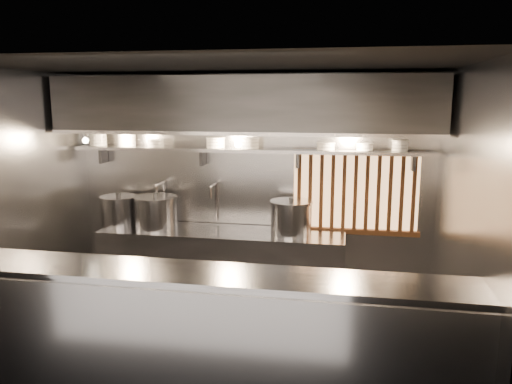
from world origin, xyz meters
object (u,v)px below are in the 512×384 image
(stock_pot_right, at_px, (291,218))
(heat_lamp, at_px, (84,135))
(stock_pot_mid, at_px, (119,210))
(pendant_bulb, at_px, (238,144))
(stock_pot_left, at_px, (156,212))

(stock_pot_right, bearing_deg, heat_lamp, -173.66)
(heat_lamp, bearing_deg, stock_pot_mid, 52.62)
(pendant_bulb, bearing_deg, heat_lamp, -169.00)
(pendant_bulb, bearing_deg, stock_pot_right, -6.70)
(heat_lamp, bearing_deg, stock_pot_left, 18.73)
(stock_pot_mid, bearing_deg, pendant_bulb, 1.12)
(stock_pot_mid, relative_size, stock_pot_right, 0.88)
(stock_pot_left, distance_m, stock_pot_mid, 0.52)
(pendant_bulb, xyz_separation_m, stock_pot_left, (-1.03, -0.09, -0.86))
(pendant_bulb, relative_size, stock_pot_left, 0.31)
(pendant_bulb, height_order, stock_pot_mid, pendant_bulb)
(pendant_bulb, relative_size, stock_pot_mid, 0.32)
(stock_pot_left, distance_m, stock_pot_right, 1.69)
(heat_lamp, bearing_deg, pendant_bulb, 11.00)
(heat_lamp, relative_size, stock_pot_right, 0.52)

